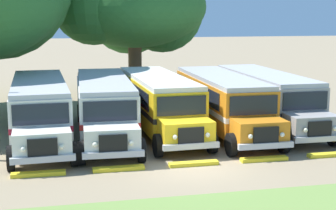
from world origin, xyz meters
TOP-DOWN VIEW (x-y plane):
  - ground_plane at (0.00, 0.00)m, footprint 220.00×220.00m
  - parked_bus_slot_0 at (-6.09, 5.95)m, footprint 3.11×10.90m
  - parked_bus_slot_1 at (-2.99, 6.01)m, footprint 2.98×10.88m
  - parked_bus_slot_2 at (-0.14, 6.57)m, footprint 3.01×10.88m
  - parked_bus_slot_3 at (3.11, 5.99)m, footprint 2.69×10.84m
  - parked_bus_slot_4 at (5.82, 6.54)m, footprint 2.70×10.84m
  - curb_wheelstop_0 at (-6.01, 0.14)m, footprint 2.00×0.36m
  - curb_wheelstop_1 at (-3.00, 0.14)m, footprint 2.00×0.36m
  - curb_wheelstop_2 at (0.00, 0.14)m, footprint 2.00×0.36m
  - curb_wheelstop_3 at (3.00, 0.14)m, footprint 2.00×0.36m
  - curb_wheelstop_4 at (6.01, 0.14)m, footprint 2.00×0.36m
  - broad_shade_tree at (0.16, 17.72)m, footprint 11.01×10.23m

SIDE VIEW (x-z plane):
  - ground_plane at x=0.00m, z-range 0.00..0.00m
  - curb_wheelstop_0 at x=-6.01m, z-range 0.00..0.15m
  - curb_wheelstop_1 at x=-3.00m, z-range 0.00..0.15m
  - curb_wheelstop_2 at x=0.00m, z-range 0.00..0.15m
  - curb_wheelstop_3 at x=3.00m, z-range 0.00..0.15m
  - curb_wheelstop_4 at x=6.01m, z-range 0.00..0.15m
  - parked_bus_slot_0 at x=-6.09m, z-range 0.17..2.99m
  - parked_bus_slot_1 at x=-2.99m, z-range 0.17..2.99m
  - parked_bus_slot_2 at x=-0.14m, z-range 0.17..2.99m
  - parked_bus_slot_3 at x=3.11m, z-range 0.17..2.99m
  - parked_bus_slot_4 at x=5.82m, z-range 0.17..2.99m
  - broad_shade_tree at x=0.16m, z-range 1.59..11.19m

